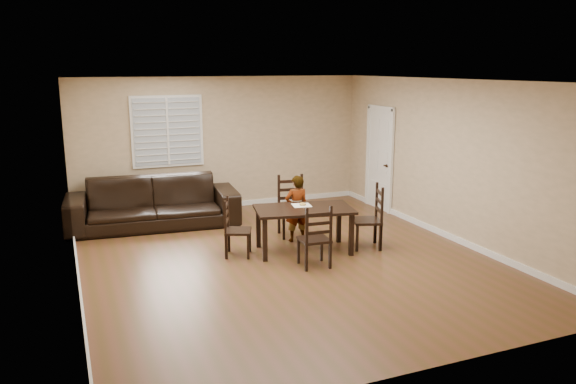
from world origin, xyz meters
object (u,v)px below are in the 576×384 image
(chair_near, at_px, (291,207))
(sofa, at_px, (153,203))
(chair_right, at_px, (374,219))
(chair_left, at_px, (231,230))
(dining_table, at_px, (304,213))
(chair_far, at_px, (317,240))
(child, at_px, (297,208))
(donut, at_px, (303,204))

(chair_near, relative_size, sofa, 0.34)
(chair_right, bearing_deg, chair_left, -83.39)
(dining_table, bearing_deg, chair_near, 90.24)
(chair_far, relative_size, chair_right, 0.91)
(child, bearing_deg, sofa, -40.49)
(chair_left, relative_size, chair_right, 0.89)
(chair_right, bearing_deg, dining_table, -83.24)
(chair_far, height_order, sofa, chair_far)
(dining_table, distance_m, chair_far, 0.83)
(chair_right, height_order, donut, chair_right)
(sofa, bearing_deg, chair_right, -34.76)
(dining_table, xyz_separation_m, chair_right, (1.15, -0.24, -0.15))
(chair_right, distance_m, sofa, 4.07)
(chair_near, bearing_deg, dining_table, -91.62)
(chair_near, distance_m, donut, 0.85)
(dining_table, distance_m, donut, 0.21)
(chair_near, xyz_separation_m, donut, (-0.13, -0.80, 0.26))
(child, xyz_separation_m, donut, (-0.05, -0.38, 0.17))
(chair_near, xyz_separation_m, sofa, (-2.17, 1.40, -0.03))
(chair_left, height_order, sofa, chair_left)
(child, relative_size, sofa, 0.37)
(chair_near, height_order, child, child)
(dining_table, bearing_deg, chair_left, 178.89)
(dining_table, relative_size, chair_near, 1.57)
(dining_table, xyz_separation_m, child, (0.11, 0.54, -0.06))
(dining_table, height_order, donut, donut)
(chair_near, bearing_deg, chair_far, -91.29)
(child, bearing_deg, donut, 82.44)
(chair_near, height_order, chair_left, chair_near)
(chair_far, bearing_deg, chair_left, -42.26)
(sofa, bearing_deg, dining_table, -45.00)
(chair_near, bearing_deg, chair_left, -142.00)
(child, bearing_deg, dining_table, 79.57)
(chair_near, relative_size, chair_left, 1.15)
(chair_left, bearing_deg, chair_far, -113.83)
(donut, height_order, sofa, sofa)
(chair_right, bearing_deg, chair_near, -122.83)
(donut, bearing_deg, chair_far, -101.36)
(chair_far, xyz_separation_m, chair_right, (1.29, 0.56, 0.04))
(chair_far, xyz_separation_m, sofa, (-1.84, 3.16, 0.02))
(chair_far, distance_m, child, 1.37)
(chair_left, bearing_deg, chair_right, -79.39)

